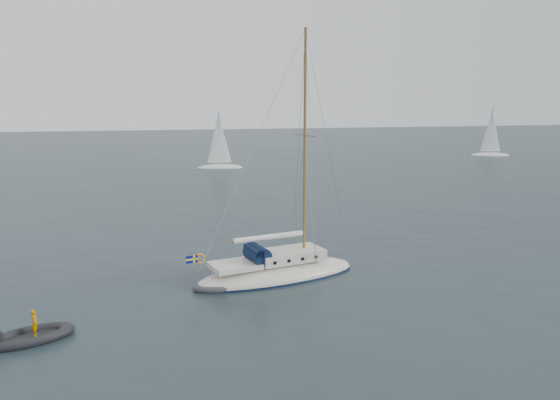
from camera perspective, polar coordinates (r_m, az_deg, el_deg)
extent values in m
plane|color=black|center=(31.68, -1.30, -7.74)|extent=(300.00, 300.00, 0.00)
ellipsoid|color=beige|center=(30.97, -0.29, -7.87)|extent=(9.55, 2.97, 1.59)
cube|color=silver|center=(30.81, 1.07, -5.84)|extent=(3.82, 2.02, 0.58)
cube|color=beige|center=(30.25, -5.02, -6.53)|extent=(2.55, 2.02, 0.27)
cylinder|color=black|center=(30.32, -2.55, -5.54)|extent=(1.02, 1.75, 1.02)
cube|color=black|center=(30.23, -2.95, -5.18)|extent=(0.48, 1.75, 0.42)
cylinder|color=brown|center=(29.92, 2.89, 5.51)|extent=(0.16, 0.16, 12.73)
cylinder|color=brown|center=(29.87, 2.90, 6.72)|extent=(0.05, 2.33, 0.05)
cylinder|color=brown|center=(30.23, -1.27, -3.93)|extent=(4.45, 0.11, 0.11)
cylinder|color=silver|center=(30.22, -1.27, -3.83)|extent=(4.14, 0.30, 0.30)
cylinder|color=#95959D|center=(29.94, -8.27, -5.87)|extent=(0.04, 2.33, 0.04)
torus|color=orange|center=(30.55, -8.47, -5.54)|extent=(0.57, 0.11, 0.57)
cylinder|color=brown|center=(29.95, -8.98, -6.10)|extent=(0.03, 0.03, 0.95)
cube|color=navy|center=(29.84, -9.61, -5.54)|extent=(0.64, 0.02, 0.40)
cube|color=yellow|center=(29.84, -9.61, -5.54)|extent=(0.66, 0.03, 0.10)
cube|color=yellow|center=(29.84, -9.38, -5.53)|extent=(0.10, 0.03, 0.42)
cylinder|color=black|center=(31.47, -1.84, -5.49)|extent=(0.19, 0.06, 0.19)
cylinder|color=black|center=(29.56, -1.05, -6.55)|extent=(0.19, 0.06, 0.19)
cylinder|color=black|center=(31.64, -0.32, -5.39)|extent=(0.19, 0.06, 0.19)
cylinder|color=black|center=(29.74, 0.55, -6.44)|extent=(0.19, 0.06, 0.19)
cylinder|color=black|center=(31.83, 1.17, -5.30)|extent=(0.19, 0.06, 0.19)
cylinder|color=black|center=(29.94, 2.14, -6.33)|extent=(0.19, 0.06, 0.19)
cylinder|color=black|center=(32.05, 2.65, -5.20)|extent=(0.19, 0.06, 0.19)
cylinder|color=black|center=(30.17, 3.70, -6.22)|extent=(0.19, 0.06, 0.19)
cube|color=#47474B|center=(29.29, -6.72, -9.15)|extent=(1.52, 0.63, 0.09)
cube|color=black|center=(25.67, -24.58, -12.94)|extent=(2.24, 0.93, 0.11)
imported|color=#D07A00|center=(25.40, -24.27, -11.67)|extent=(0.35, 0.46, 1.15)
ellipsoid|color=silver|center=(79.47, -6.30, 3.35)|extent=(6.60, 2.20, 1.10)
cylinder|color=#95959D|center=(79.05, -6.37, 6.48)|extent=(0.11, 0.11, 7.70)
cone|color=silver|center=(79.04, -6.41, 6.48)|extent=(3.52, 3.52, 7.15)
ellipsoid|color=silver|center=(102.95, 21.07, 4.35)|extent=(6.75, 2.25, 1.13)
cylinder|color=#95959D|center=(102.62, 21.24, 6.82)|extent=(0.11, 0.11, 7.88)
cone|color=silver|center=(102.59, 21.21, 6.82)|extent=(3.60, 3.60, 7.32)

